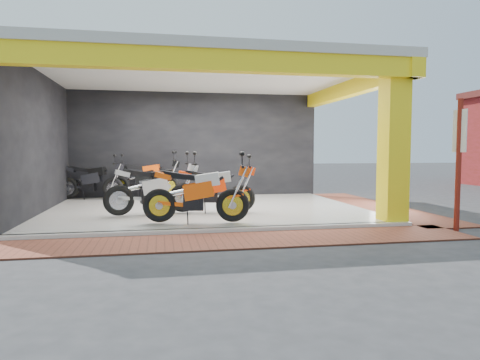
% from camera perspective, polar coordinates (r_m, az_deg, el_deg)
% --- Properties ---
extents(ground, '(80.00, 80.00, 0.00)m').
position_cam_1_polar(ground, '(9.38, -3.24, -5.90)').
color(ground, '#2D2D30').
rests_on(ground, ground).
extents(showroom_floor, '(8.00, 6.00, 0.10)m').
position_cam_1_polar(showroom_floor, '(11.34, -4.56, -3.93)').
color(showroom_floor, white).
rests_on(showroom_floor, ground).
extents(showroom_ceiling, '(8.40, 6.40, 0.20)m').
position_cam_1_polar(showroom_ceiling, '(11.40, -4.66, 14.03)').
color(showroom_ceiling, beige).
rests_on(showroom_ceiling, corner_column).
extents(back_wall, '(8.20, 0.20, 3.50)m').
position_cam_1_polar(back_wall, '(14.31, -5.93, 4.53)').
color(back_wall, black).
rests_on(back_wall, ground).
extents(left_wall, '(0.20, 6.20, 3.50)m').
position_cam_1_polar(left_wall, '(11.54, -25.37, 4.30)').
color(left_wall, black).
rests_on(left_wall, ground).
extents(corner_column, '(0.50, 0.50, 3.50)m').
position_cam_1_polar(corner_column, '(9.76, 19.81, 4.57)').
color(corner_column, yellow).
rests_on(corner_column, ground).
extents(header_beam_front, '(8.40, 0.30, 0.40)m').
position_cam_1_polar(header_beam_front, '(8.42, -2.41, 15.56)').
color(header_beam_front, yellow).
rests_on(header_beam_front, corner_column).
extents(header_beam_right, '(0.30, 6.40, 0.40)m').
position_cam_1_polar(header_beam_right, '(12.43, 14.42, 11.68)').
color(header_beam_right, yellow).
rests_on(header_beam_right, corner_column).
extents(floor_kerb, '(8.00, 0.20, 0.10)m').
position_cam_1_polar(floor_kerb, '(8.38, -2.33, -6.75)').
color(floor_kerb, white).
rests_on(floor_kerb, ground).
extents(paver_front, '(9.00, 1.40, 0.03)m').
position_cam_1_polar(paver_front, '(7.63, -1.46, -8.09)').
color(paver_front, brown).
rests_on(paver_front, ground).
extents(paver_right, '(1.40, 7.00, 0.03)m').
position_cam_1_polar(paver_right, '(12.77, 17.42, -3.37)').
color(paver_right, brown).
rests_on(paver_right, ground).
extents(signpost, '(0.10, 0.37, 2.62)m').
position_cam_1_polar(signpost, '(9.49, 27.14, 2.49)').
color(signpost, maroon).
rests_on(signpost, ground).
extents(moto_hero, '(2.43, 1.20, 1.42)m').
position_cam_1_polar(moto_hero, '(8.83, -0.98, -1.21)').
color(moto_hero, '#FF570A').
rests_on(moto_hero, showroom_floor).
extents(moto_row_a, '(2.31, 1.17, 1.35)m').
position_cam_1_polar(moto_row_a, '(10.28, 0.20, -0.67)').
color(moto_row_a, '#FF390A').
rests_on(moto_row_a, showroom_floor).
extents(moto_row_b, '(2.45, 1.33, 1.42)m').
position_cam_1_polar(moto_row_b, '(10.34, -7.57, -0.48)').
color(moto_row_b, '#B5B8BE').
rests_on(moto_row_b, showroom_floor).
extents(moto_row_c, '(2.45, 1.17, 1.44)m').
position_cam_1_polar(moto_row_c, '(13.57, -9.52, 0.59)').
color(moto_row_c, black).
rests_on(moto_row_c, showroom_floor).
extents(moto_row_d, '(2.34, 1.38, 1.34)m').
position_cam_1_polar(moto_row_d, '(13.58, -16.58, 0.29)').
color(moto_row_d, black).
rests_on(moto_row_d, showroom_floor).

